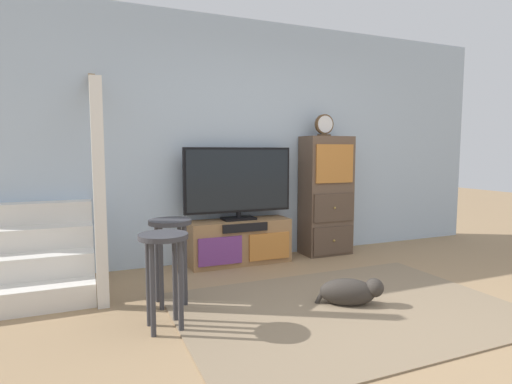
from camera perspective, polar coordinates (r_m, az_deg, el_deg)
name	(u,v)px	position (r m, az deg, el deg)	size (l,w,h in m)	color
ground_plane	(401,342)	(2.99, 19.44, -19.03)	(20.00, 20.00, 0.00)	#997A56
back_wall	(255,141)	(4.83, -0.11, 7.04)	(6.40, 0.12, 2.70)	#A8BCD1
area_rug	(347,309)	(3.42, 12.43, -15.52)	(2.60, 1.80, 0.01)	#847056
media_console	(239,242)	(4.58, -2.31, -6.87)	(1.12, 0.38, 0.48)	#997047
television	(238,181)	(4.50, -2.45, 1.46)	(1.22, 0.22, 0.79)	black
side_cabinet	(326,196)	(5.00, 9.68, -0.51)	(0.58, 0.38, 1.41)	brown
desk_clock	(324,125)	(4.94, 9.42, 9.10)	(0.23, 0.08, 0.25)	#4C3823
staircase	(42,245)	(4.30, -27.48, -6.56)	(1.00, 1.36, 2.20)	silver
bar_stool_near	(164,258)	(2.93, -12.66, -8.89)	(0.34, 0.34, 0.67)	#333338
bar_stool_far	(170,241)	(3.38, -11.77, -6.70)	(0.34, 0.34, 0.69)	#333338
dog	(351,292)	(3.47, 13.01, -13.28)	(0.50, 0.39, 0.23)	#332D28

